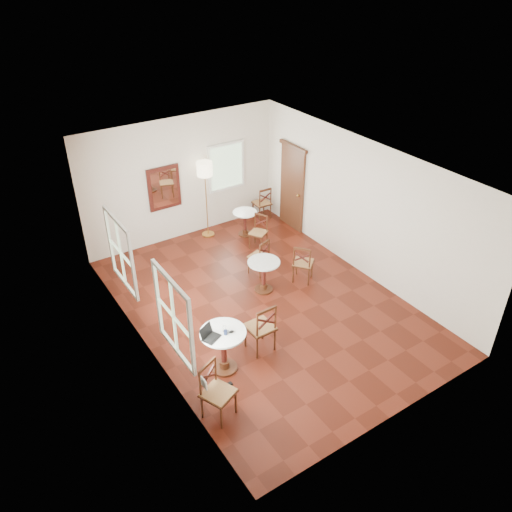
{
  "coord_description": "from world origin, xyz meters",
  "views": [
    {
      "loc": [
        -4.71,
        -6.87,
        6.36
      ],
      "look_at": [
        0.0,
        0.3,
        1.0
      ],
      "focal_mm": 35.76,
      "sensor_mm": 36.0,
      "label": 1
    }
  ],
  "objects": [
    {
      "name": "water_glass",
      "position": [
        -1.58,
        -1.15,
        0.88
      ],
      "size": [
        0.06,
        0.06,
        0.1
      ],
      "primitive_type": "cylinder",
      "color": "white",
      "rests_on": "cafe_table_near"
    },
    {
      "name": "ground",
      "position": [
        0.0,
        0.0,
        0.0
      ],
      "size": [
        7.0,
        7.0,
        0.0
      ],
      "primitive_type": "plane",
      "color": "#551A0E",
      "rests_on": "ground"
    },
    {
      "name": "chair_near_b",
      "position": [
        -2.2,
        -1.96,
        0.49
      ],
      "size": [
        0.6,
        0.6,
        0.99
      ],
      "rotation": [
        0.0,
        0.0,
        0.4
      ],
      "color": "#492312",
      "rests_on": "ground"
    },
    {
      "name": "chair_back_a",
      "position": [
        2.07,
        3.15,
        0.45
      ],
      "size": [
        0.43,
        0.43,
        0.9
      ],
      "rotation": [
        0.0,
        0.0,
        3.11
      ],
      "color": "#492312",
      "rests_on": "ground"
    },
    {
      "name": "floor_lamp",
      "position": [
        0.43,
        3.15,
        1.64
      ],
      "size": [
        0.38,
        0.38,
        1.94
      ],
      "color": "#BF8C3F",
      "rests_on": "ground"
    },
    {
      "name": "chair_mid_a",
      "position": [
        0.55,
        1.01,
        0.42
      ],
      "size": [
        0.5,
        0.5,
        0.85
      ],
      "rotation": [
        0.0,
        0.0,
        3.47
      ],
      "color": "#492312",
      "rests_on": "ground"
    },
    {
      "name": "navy_mug",
      "position": [
        -1.6,
        -1.22,
        0.87
      ],
      "size": [
        0.1,
        0.07,
        0.08
      ],
      "color": "#101936",
      "rests_on": "cafe_table_near"
    },
    {
      "name": "laptop",
      "position": [
        -1.87,
        -1.15,
        0.88
      ],
      "size": [
        0.37,
        0.34,
        0.21
      ],
      "rotation": [
        0.0,
        0.0,
        0.45
      ],
      "color": "black",
      "rests_on": "cafe_table_near"
    },
    {
      "name": "chair_back_b",
      "position": [
        1.16,
        1.96,
        0.41
      ],
      "size": [
        0.53,
        0.53,
        0.83
      ],
      "rotation": [
        0.0,
        0.0,
        -1.02
      ],
      "color": "#492312",
      "rests_on": "ground"
    },
    {
      "name": "power_adapter",
      "position": [
        -1.75,
        -1.54,
        0.02
      ],
      "size": [
        0.11,
        0.06,
        0.04
      ],
      "primitive_type": "cube",
      "color": "black",
      "rests_on": "ground"
    },
    {
      "name": "chair_near_a",
      "position": [
        -0.8,
        -1.08,
        0.5
      ],
      "size": [
        0.47,
        0.47,
        1.01
      ],
      "rotation": [
        0.0,
        0.0,
        3.16
      ],
      "color": "#492312",
      "rests_on": "ground"
    },
    {
      "name": "cafe_table_near",
      "position": [
        -1.61,
        -1.15,
        0.51
      ],
      "size": [
        0.78,
        0.78,
        0.83
      ],
      "color": "#492312",
      "rests_on": "ground"
    },
    {
      "name": "cafe_table_mid",
      "position": [
        0.27,
        0.41,
        0.44
      ],
      "size": [
        0.68,
        0.68,
        0.72
      ],
      "color": "#492312",
      "rests_on": "ground"
    },
    {
      "name": "mouse",
      "position": [
        -1.5,
        -1.24,
        0.84
      ],
      "size": [
        0.1,
        0.06,
        0.04
      ],
      "primitive_type": "ellipsoid",
      "rotation": [
        0.0,
        0.0,
        0.03
      ],
      "color": "black",
      "rests_on": "cafe_table_near"
    },
    {
      "name": "chair_mid_b",
      "position": [
        1.17,
        0.25,
        0.45
      ],
      "size": [
        0.59,
        0.59,
        0.9
      ],
      "rotation": [
        0.0,
        0.0,
        2.26
      ],
      "color": "#492312",
      "rests_on": "ground"
    },
    {
      "name": "cafe_table_back",
      "position": [
        1.22,
        2.65,
        0.39
      ],
      "size": [
        0.6,
        0.6,
        0.64
      ],
      "color": "#492312",
      "rests_on": "ground"
    },
    {
      "name": "room_shell",
      "position": [
        -0.06,
        0.27,
        1.89
      ],
      "size": [
        5.02,
        7.02,
        3.01
      ],
      "color": "silver",
      "rests_on": "ground"
    }
  ]
}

